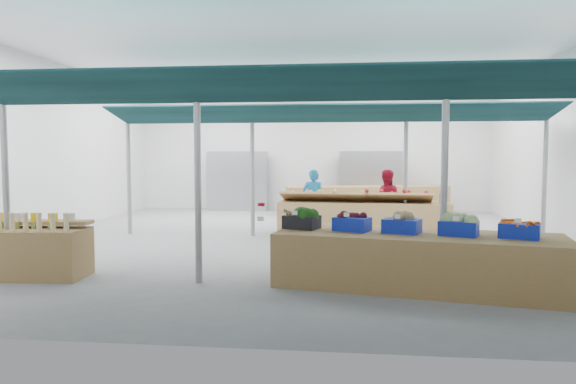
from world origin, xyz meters
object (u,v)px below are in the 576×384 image
Objects in this scene: veg_counter at (417,260)px; vendor_left at (313,200)px; crate_stack at (483,260)px; bottle_shelf at (32,250)px; fruit_counter at (363,220)px; vendor_right at (386,200)px.

veg_counter is 5.81m from vendor_left.
crate_stack is at bearing 121.87° from vendor_left.
bottle_shelf is 6.83m from fruit_counter.
fruit_counter is at bearing 113.08° from crate_stack.
bottle_shelf is 1.12× the size of vendor_right.
fruit_counter is 1.30m from vendor_right.
crate_stack is at bearing 38.97° from veg_counter.
bottle_shelf is 6.89m from crate_stack.
bottle_shelf is 0.44× the size of veg_counter.
bottle_shelf is 2.80× the size of crate_stack.
veg_counter is at bearing 110.13° from vendor_left.
crate_stack is (6.87, 0.55, -0.11)m from bottle_shelf.
vendor_right is (-0.00, 5.51, 0.38)m from veg_counter.
crate_stack is 5.09m from vendor_right.
bottle_shelf is 6.83m from vendor_left.
fruit_counter is 4.20m from crate_stack.
bottle_shelf reaches higher than fruit_counter.
bottle_shelf is at bearing -137.81° from fruit_counter.
fruit_counter is 2.50× the size of vendor_left.
fruit_counter is at bearing 37.45° from bottle_shelf.
bottle_shelf is at bearing 45.44° from vendor_right.
fruit_counter is at bearing 108.98° from veg_counter.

